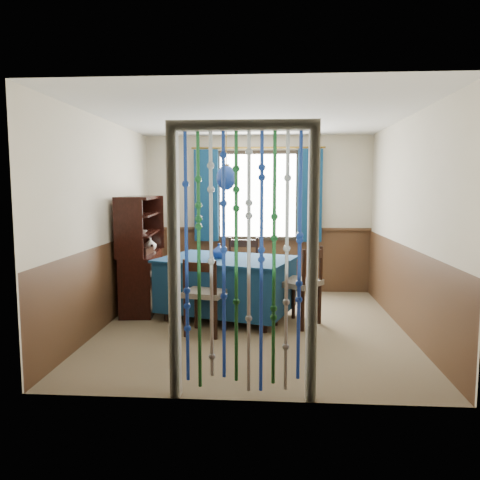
# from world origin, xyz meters

# --- Properties ---
(floor) EXTENTS (4.00, 4.00, 0.00)m
(floor) POSITION_xyz_m (0.00, 0.00, 0.00)
(floor) COLOR brown
(floor) RESTS_ON ground
(ceiling) EXTENTS (4.00, 4.00, 0.00)m
(ceiling) POSITION_xyz_m (0.00, 0.00, 2.50)
(ceiling) COLOR silver
(ceiling) RESTS_ON ground
(wall_back) EXTENTS (3.60, 0.00, 3.60)m
(wall_back) POSITION_xyz_m (0.00, 2.00, 1.25)
(wall_back) COLOR beige
(wall_back) RESTS_ON ground
(wall_front) EXTENTS (3.60, 0.00, 3.60)m
(wall_front) POSITION_xyz_m (0.00, -2.00, 1.25)
(wall_front) COLOR beige
(wall_front) RESTS_ON ground
(wall_left) EXTENTS (0.00, 4.00, 4.00)m
(wall_left) POSITION_xyz_m (-1.80, 0.00, 1.25)
(wall_left) COLOR beige
(wall_left) RESTS_ON ground
(wall_right) EXTENTS (0.00, 4.00, 4.00)m
(wall_right) POSITION_xyz_m (1.80, 0.00, 1.25)
(wall_right) COLOR beige
(wall_right) RESTS_ON ground
(wainscot_back) EXTENTS (3.60, 0.00, 3.60)m
(wainscot_back) POSITION_xyz_m (0.00, 1.99, 0.50)
(wainscot_back) COLOR #482E1B
(wainscot_back) RESTS_ON ground
(wainscot_front) EXTENTS (3.60, 0.00, 3.60)m
(wainscot_front) POSITION_xyz_m (0.00, -1.99, 0.50)
(wainscot_front) COLOR #482E1B
(wainscot_front) RESTS_ON ground
(wainscot_left) EXTENTS (0.00, 4.00, 4.00)m
(wainscot_left) POSITION_xyz_m (-1.79, 0.00, 0.50)
(wainscot_left) COLOR #482E1B
(wainscot_left) RESTS_ON ground
(wainscot_right) EXTENTS (0.00, 4.00, 4.00)m
(wainscot_right) POSITION_xyz_m (1.79, 0.00, 0.50)
(wainscot_right) COLOR #482E1B
(wainscot_right) RESTS_ON ground
(window) EXTENTS (1.32, 0.12, 1.42)m
(window) POSITION_xyz_m (0.00, 1.95, 1.55)
(window) COLOR black
(window) RESTS_ON wall_back
(doorway) EXTENTS (1.16, 0.12, 2.18)m
(doorway) POSITION_xyz_m (0.00, -1.94, 1.05)
(doorway) COLOR silver
(doorway) RESTS_ON ground
(dining_table) EXTENTS (1.89, 1.57, 0.78)m
(dining_table) POSITION_xyz_m (-0.35, 0.36, 0.45)
(dining_table) COLOR #0F2D4E
(dining_table) RESTS_ON floor
(chair_near) EXTENTS (0.51, 0.50, 0.89)m
(chair_near) POSITION_xyz_m (-0.53, -0.35, 0.47)
(chair_near) COLOR black
(chair_near) RESTS_ON floor
(chair_far) EXTENTS (0.48, 0.46, 0.96)m
(chair_far) POSITION_xyz_m (-0.18, 1.03, 0.51)
(chair_far) COLOR black
(chair_far) RESTS_ON floor
(chair_left) EXTENTS (0.42, 0.44, 0.89)m
(chair_left) POSITION_xyz_m (-1.29, 0.67, 0.47)
(chair_left) COLOR black
(chair_left) RESTS_ON floor
(chair_right) EXTENTS (0.65, 0.65, 0.97)m
(chair_right) POSITION_xyz_m (0.58, 0.10, 0.51)
(chair_right) COLOR black
(chair_right) RESTS_ON floor
(sideboard) EXTENTS (0.53, 1.23, 1.56)m
(sideboard) POSITION_xyz_m (-1.57, 0.74, 0.55)
(sideboard) COLOR black
(sideboard) RESTS_ON floor
(pendant_lamp) EXTENTS (0.25, 0.25, 0.85)m
(pendant_lamp) POSITION_xyz_m (-0.35, 0.36, 1.80)
(pendant_lamp) COLOR olive
(pendant_lamp) RESTS_ON ceiling
(vase_table) EXTENTS (0.17, 0.17, 0.17)m
(vase_table) POSITION_xyz_m (-0.44, 0.34, 0.87)
(vase_table) COLOR navy
(vase_table) RESTS_ON dining_table
(bowl_shelf) EXTENTS (0.24, 0.24, 0.05)m
(bowl_shelf) POSITION_xyz_m (-1.51, 0.55, 1.09)
(bowl_shelf) COLOR beige
(bowl_shelf) RESTS_ON sideboard
(vase_sideboard) EXTENTS (0.26, 0.26, 0.20)m
(vase_sideboard) POSITION_xyz_m (-1.51, 1.03, 0.88)
(vase_sideboard) COLOR beige
(vase_sideboard) RESTS_ON sideboard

